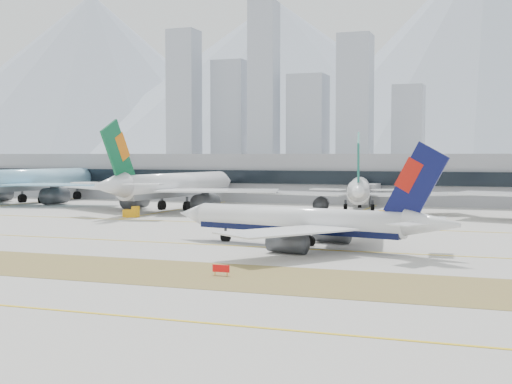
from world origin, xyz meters
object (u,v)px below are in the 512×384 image
at_px(terminal, 339,177).
at_px(widebody_cathay, 359,192).
at_px(widebody_korean, 29,182).
at_px(widebody_eva, 172,187).
at_px(taxiing_airliner, 307,222).

bearing_deg(terminal, widebody_cathay, -71.09).
relative_size(widebody_korean, widebody_eva, 1.05).
xyz_separation_m(widebody_eva, widebody_cathay, (48.04, 9.48, -0.86)).
bearing_deg(taxiing_airliner, widebody_korean, -20.93).
xyz_separation_m(widebody_eva, terminal, (31.78, 56.91, 1.30)).
xyz_separation_m(taxiing_airliner, terminal, (-22.22, 118.05, 3.44)).
relative_size(taxiing_airliner, terminal, 0.18).
distance_m(widebody_eva, terminal, 65.20).
relative_size(taxiing_airliner, widebody_eva, 0.76).
distance_m(taxiing_airliner, widebody_korean, 130.07).
bearing_deg(taxiing_airliner, widebody_eva, -35.58).
bearing_deg(widebody_eva, widebody_cathay, -71.97).
distance_m(widebody_korean, widebody_cathay, 102.01).
bearing_deg(widebody_eva, widebody_korean, 84.97).
relative_size(taxiing_airliner, widebody_korean, 0.73).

